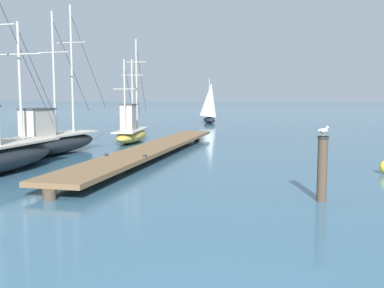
# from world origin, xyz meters

# --- Properties ---
(floating_dock) EXTENTS (1.80, 18.82, 0.53)m
(floating_dock) POSITION_xyz_m (-5.85, 16.33, 0.36)
(floating_dock) COLOR brown
(floating_dock) RESTS_ON ground
(fishing_boat_1) EXTENTS (2.46, 8.67, 7.30)m
(fishing_boat_1) POSITION_xyz_m (-10.72, 15.46, 0.67)
(fishing_boat_1) COLOR black
(fishing_boat_1) RESTS_ON ground
(fishing_boat_2) EXTENTS (2.09, 7.10, 6.30)m
(fishing_boat_2) POSITION_xyz_m (-9.06, 21.80, 0.67)
(fishing_boat_2) COLOR gold
(fishing_boat_2) RESTS_ON ground
(mooring_piling) EXTENTS (0.30, 0.30, 1.74)m
(mooring_piling) POSITION_xyz_m (1.28, 8.58, 0.90)
(mooring_piling) COLOR #4C3D2D
(mooring_piling) RESTS_ON ground
(perched_seagull) EXTENTS (0.33, 0.28, 0.27)m
(perched_seagull) POSITION_xyz_m (1.28, 8.57, 1.88)
(perched_seagull) COLOR gold
(perched_seagull) RESTS_ON mooring_piling
(distant_sailboat) EXTENTS (2.51, 3.64, 4.56)m
(distant_sailboat) POSITION_xyz_m (-8.02, 41.51, 2.00)
(distant_sailboat) COLOR black
(distant_sailboat) RESTS_ON ground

